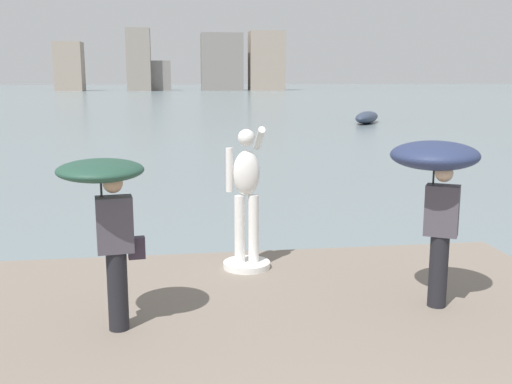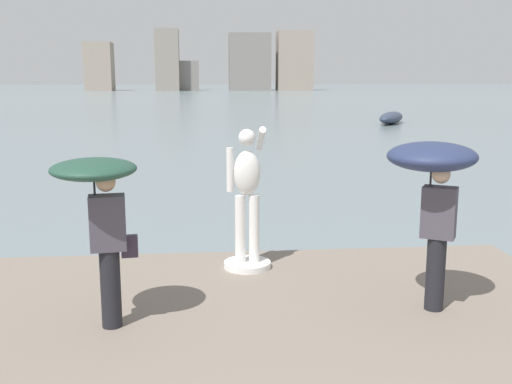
% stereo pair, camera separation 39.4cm
% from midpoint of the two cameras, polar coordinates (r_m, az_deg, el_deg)
% --- Properties ---
extents(ground_plane, '(400.00, 400.00, 0.00)m').
position_cam_midpoint_polar(ground_plane, '(41.80, -6.78, 6.52)').
color(ground_plane, slate).
extents(statue_white_figure, '(0.68, 0.90, 2.04)m').
position_cam_midpoint_polar(statue_white_figure, '(8.58, -2.23, -1.20)').
color(statue_white_figure, white).
rests_on(statue_white_figure, pier).
extents(onlooker_left, '(1.02, 1.03, 1.88)m').
position_cam_midpoint_polar(onlooker_left, '(6.59, -15.59, -0.84)').
color(onlooker_left, black).
rests_on(onlooker_left, pier).
extents(onlooker_right, '(1.41, 1.41, 2.00)m').
position_cam_midpoint_polar(onlooker_right, '(7.30, 15.18, 1.65)').
color(onlooker_right, black).
rests_on(onlooker_right, pier).
extents(boat_far, '(3.30, 4.55, 0.79)m').
position_cam_midpoint_polar(boat_far, '(41.71, 10.16, 6.96)').
color(boat_far, '#2D384C').
rests_on(boat_far, ground).
extents(distant_skyline, '(49.76, 8.31, 13.22)m').
position_cam_midpoint_polar(distant_skyline, '(136.91, -6.46, 11.97)').
color(distant_skyline, gray).
rests_on(distant_skyline, ground).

